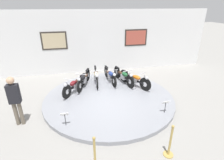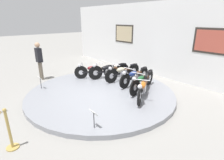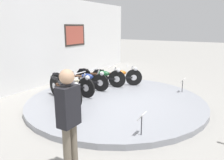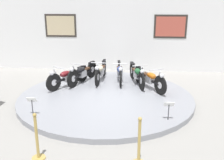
# 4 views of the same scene
# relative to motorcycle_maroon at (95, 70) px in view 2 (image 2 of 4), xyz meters

# --- Properties ---
(ground_plane) EXTENTS (60.00, 60.00, 0.00)m
(ground_plane) POSITION_rel_motorcycle_maroon_xyz_m (1.44, -0.75, -0.52)
(ground_plane) COLOR gray
(display_platform) EXTENTS (5.59, 5.59, 0.15)m
(display_platform) POSITION_rel_motorcycle_maroon_xyz_m (1.44, -0.75, -0.45)
(display_platform) COLOR gray
(display_platform) RESTS_ON ground_plane
(back_wall) EXTENTS (14.00, 0.22, 3.61)m
(back_wall) POSITION_rel_motorcycle_maroon_xyz_m (1.44, 2.99, 1.29)
(back_wall) COLOR white
(back_wall) RESTS_ON ground_plane
(motorcycle_maroon) EXTENTS (1.12, 1.67, 0.78)m
(motorcycle_maroon) POSITION_rel_motorcycle_maroon_xyz_m (0.00, 0.00, 0.00)
(motorcycle_maroon) COLOR black
(motorcycle_maroon) RESTS_ON display_platform
(motorcycle_black) EXTENTS (0.77, 1.91, 0.81)m
(motorcycle_black) POSITION_rel_motorcycle_maroon_xyz_m (0.43, 0.49, 0.02)
(motorcycle_black) COLOR black
(motorcycle_black) RESTS_ON display_platform
(motorcycle_cream) EXTENTS (0.54, 2.02, 0.81)m
(motorcycle_cream) POSITION_rel_motorcycle_maroon_xyz_m (1.08, 0.76, 0.02)
(motorcycle_cream) COLOR black
(motorcycle_cream) RESTS_ON display_platform
(motorcycle_blue) EXTENTS (0.54, 1.98, 0.79)m
(motorcycle_blue) POSITION_rel_motorcycle_maroon_xyz_m (1.80, 0.76, 0.01)
(motorcycle_blue) COLOR black
(motorcycle_blue) RESTS_ON display_platform
(motorcycle_green) EXTENTS (0.64, 1.96, 0.81)m
(motorcycle_green) POSITION_rel_motorcycle_maroon_xyz_m (2.44, 0.49, 0.02)
(motorcycle_green) COLOR black
(motorcycle_green) RESTS_ON display_platform
(motorcycle_orange) EXTENTS (1.04, 1.75, 0.80)m
(motorcycle_orange) POSITION_rel_motorcycle_maroon_xyz_m (2.87, 0.00, 0.01)
(motorcycle_orange) COLOR black
(motorcycle_orange) RESTS_ON display_platform
(info_placard_front_left) EXTENTS (0.26, 0.11, 0.51)m
(info_placard_front_left) POSITION_rel_motorcycle_maroon_xyz_m (-0.36, -2.40, -0.01)
(info_placard_front_left) COLOR #333338
(info_placard_front_left) RESTS_ON display_platform
(info_placard_front_centre) EXTENTS (0.26, 0.11, 0.51)m
(info_placard_front_centre) POSITION_rel_motorcycle_maroon_xyz_m (3.24, -2.40, -0.01)
(info_placard_front_centre) COLOR #333338
(info_placard_front_centre) RESTS_ON display_platform
(visitor_standing) EXTENTS (0.36, 0.24, 1.79)m
(visitor_standing) POSITION_rel_motorcycle_maroon_xyz_m (-1.93, -1.81, 0.51)
(visitor_standing) COLOR #6B6051
(visitor_standing) RESTS_ON ground_plane
(stanchion_post_right_of_entry) EXTENTS (0.28, 0.28, 1.02)m
(stanchion_post_right_of_entry) POSITION_rel_motorcycle_maroon_xyz_m (2.46, -4.15, -0.18)
(stanchion_post_right_of_entry) COLOR tan
(stanchion_post_right_of_entry) RESTS_ON ground_plane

